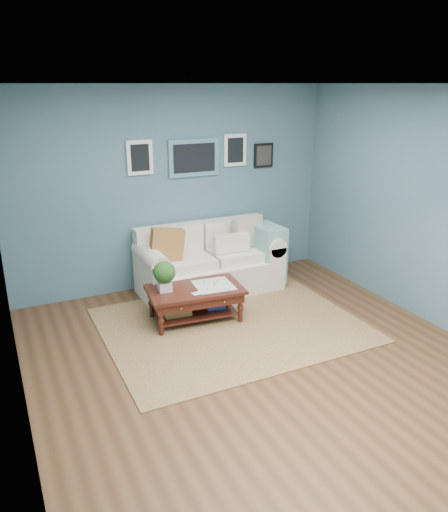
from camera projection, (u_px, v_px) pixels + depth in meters
room_shell at (267, 235)px, 4.67m from camera, size 5.00×5.02×2.70m
area_rug at (231, 325)px, 5.88m from camera, size 2.90×2.32×0.01m
loveseat at (214, 261)px, 6.80m from camera, size 1.94×0.88×1.00m
coffee_table at (190, 294)px, 5.89m from camera, size 1.16×0.75×0.78m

